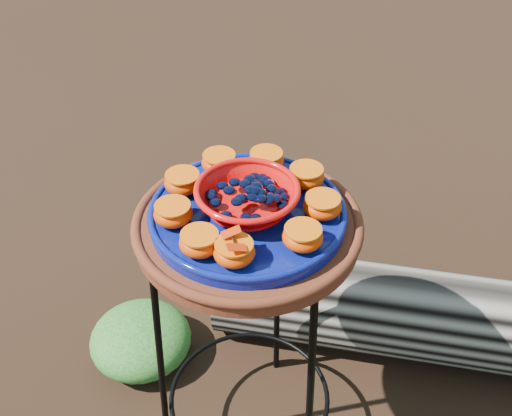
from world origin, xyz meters
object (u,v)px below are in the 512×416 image
(red_bowl, at_px, (247,199))
(driftwood_log, at_px, (465,321))
(plant_stand, at_px, (249,346))
(terracotta_saucer, at_px, (248,227))
(cobalt_plate, at_px, (247,215))

(red_bowl, relative_size, driftwood_log, 0.13)
(plant_stand, relative_size, terracotta_saucer, 1.57)
(terracotta_saucer, relative_size, red_bowl, 2.33)
(red_bowl, xyz_separation_m, driftwood_log, (0.49, 0.46, -0.65))
(plant_stand, height_order, cobalt_plate, cobalt_plate)
(terracotta_saucer, bearing_deg, red_bowl, 0.00)
(plant_stand, bearing_deg, red_bowl, 0.00)
(terracotta_saucer, distance_m, red_bowl, 0.07)
(terracotta_saucer, relative_size, cobalt_plate, 1.17)
(red_bowl, bearing_deg, cobalt_plate, 0.00)
(cobalt_plate, bearing_deg, red_bowl, 0.00)
(cobalt_plate, distance_m, red_bowl, 0.04)
(terracotta_saucer, xyz_separation_m, driftwood_log, (0.49, 0.46, -0.58))
(terracotta_saucer, bearing_deg, plant_stand, 0.00)
(plant_stand, height_order, red_bowl, red_bowl)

